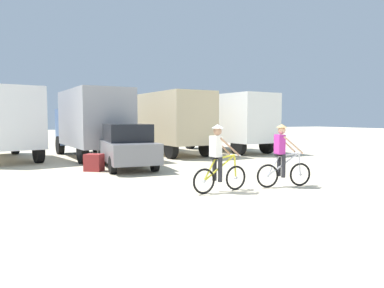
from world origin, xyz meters
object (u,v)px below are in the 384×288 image
object	(u,v)px
box_truck_tan_camper	(169,120)
box_truck_white_box	(228,120)
cyclist_orange_shirt	(219,161)
box_truck_grey_hauler	(91,121)
cyclist_cowboy_hat	(283,158)
sedan_parked	(127,146)
supply_crate	(94,163)
box_truck_avon_van	(3,121)

from	to	relation	value
box_truck_tan_camper	box_truck_white_box	bearing A→B (deg)	-0.99
box_truck_tan_camper	cyclist_orange_shirt	size ratio (longest dim) A/B	3.82
box_truck_grey_hauler	box_truck_white_box	size ratio (longest dim) A/B	1.00
cyclist_orange_shirt	cyclist_cowboy_hat	xyz separation A→B (m)	(2.04, -0.12, 0.00)
box_truck_tan_camper	box_truck_white_box	world-z (taller)	same
sedan_parked	supply_crate	world-z (taller)	sedan_parked
sedan_parked	cyclist_cowboy_hat	size ratio (longest dim) A/B	2.35
box_truck_grey_hauler	box_truck_white_box	distance (m)	8.02
box_truck_avon_van	sedan_parked	distance (m)	7.15
box_truck_grey_hauler	sedan_parked	distance (m)	4.76
box_truck_avon_van	sedan_parked	xyz separation A→B (m)	(4.59, -5.39, -0.99)
box_truck_grey_hauler	cyclist_cowboy_hat	xyz separation A→B (m)	(3.65, -10.39, -1.03)
box_truck_tan_camper	box_truck_grey_hauler	bearing A→B (deg)	-177.80
box_truck_grey_hauler	supply_crate	world-z (taller)	box_truck_grey_hauler
cyclist_cowboy_hat	supply_crate	bearing A→B (deg)	128.38
box_truck_white_box	sedan_parked	distance (m)	8.85
sedan_parked	cyclist_orange_shirt	bearing A→B (deg)	-79.76
box_truck_grey_hauler	box_truck_white_box	world-z (taller)	same
cyclist_orange_shirt	box_truck_white_box	bearing A→B (deg)	58.29
box_truck_tan_camper	box_truck_white_box	xyz separation A→B (m)	(3.79, -0.07, 0.00)
box_truck_avon_van	cyclist_cowboy_hat	size ratio (longest dim) A/B	3.89
box_truck_avon_van	cyclist_orange_shirt	distance (m)	12.43
cyclist_orange_shirt	cyclist_cowboy_hat	size ratio (longest dim) A/B	1.00
box_truck_avon_van	supply_crate	xyz separation A→B (m)	(3.27, -5.63, -1.55)
box_truck_avon_van	supply_crate	world-z (taller)	box_truck_avon_van
box_truck_avon_van	cyclist_orange_shirt	xyz separation A→B (m)	(5.61, -11.04, -1.03)
box_truck_white_box	cyclist_orange_shirt	xyz separation A→B (m)	(-6.41, -10.37, -1.03)
box_truck_avon_van	box_truck_white_box	world-z (taller)	same
box_truck_avon_van	box_truck_grey_hauler	size ratio (longest dim) A/B	1.02
box_truck_avon_van	box_truck_grey_hauler	world-z (taller)	same
box_truck_white_box	cyclist_orange_shirt	bearing A→B (deg)	-121.71
supply_crate	box_truck_white_box	bearing A→B (deg)	29.55
box_truck_tan_camper	supply_crate	xyz separation A→B (m)	(-4.95, -5.02, -1.55)
box_truck_grey_hauler	supply_crate	size ratio (longest dim) A/B	10.76
box_truck_avon_van	box_truck_tan_camper	world-z (taller)	same
box_truck_tan_camper	cyclist_orange_shirt	distance (m)	10.80
box_truck_tan_camper	cyclist_cowboy_hat	size ratio (longest dim) A/B	3.82
sedan_parked	cyclist_orange_shirt	world-z (taller)	cyclist_orange_shirt
box_truck_grey_hauler	sedan_parked	size ratio (longest dim) A/B	1.62
sedan_parked	cyclist_cowboy_hat	world-z (taller)	cyclist_cowboy_hat
box_truck_white_box	supply_crate	distance (m)	10.17
cyclist_orange_shirt	box_truck_avon_van	bearing A→B (deg)	116.95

